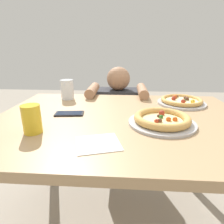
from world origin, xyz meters
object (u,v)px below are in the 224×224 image
(pizza_far, at_px, (181,101))
(diner_seated, at_px, (118,125))
(water_cup_clear, at_px, (67,89))
(cell_phone, at_px, (69,114))
(drink_cup_colored, at_px, (32,119))
(pizza_near, at_px, (162,120))

(pizza_far, bearing_deg, diner_seated, 134.28)
(water_cup_clear, relative_size, diner_seated, 0.14)
(water_cup_clear, bearing_deg, cell_phone, -72.40)
(cell_phone, distance_m, diner_seated, 0.79)
(cell_phone, height_order, diner_seated, diner_seated)
(cell_phone, xyz_separation_m, diner_seated, (0.24, 0.67, -0.34))
(drink_cup_colored, bearing_deg, water_cup_clear, 91.42)
(pizza_far, height_order, diner_seated, diner_seated)
(pizza_far, relative_size, diner_seated, 0.32)
(drink_cup_colored, relative_size, water_cup_clear, 0.90)
(water_cup_clear, bearing_deg, pizza_near, -36.38)
(drink_cup_colored, bearing_deg, pizza_far, 32.97)
(drink_cup_colored, bearing_deg, pizza_near, 13.22)
(cell_phone, bearing_deg, water_cup_clear, 107.60)
(water_cup_clear, height_order, cell_phone, water_cup_clear)
(pizza_far, height_order, cell_phone, pizza_far)
(pizza_far, relative_size, drink_cup_colored, 2.48)
(pizza_far, distance_m, water_cup_clear, 0.76)
(drink_cup_colored, distance_m, water_cup_clear, 0.55)
(pizza_far, height_order, drink_cup_colored, drink_cup_colored)
(pizza_near, distance_m, drink_cup_colored, 0.57)
(water_cup_clear, relative_size, cell_phone, 0.85)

